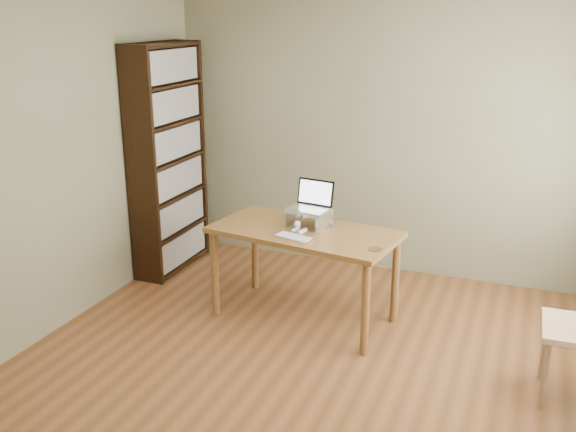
% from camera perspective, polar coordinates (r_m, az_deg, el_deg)
% --- Properties ---
extents(room, '(4.04, 4.54, 2.64)m').
position_cam_1_polar(room, '(3.82, 0.92, 1.62)').
color(room, brown).
rests_on(room, ground).
extents(bookshelf, '(0.30, 0.90, 2.10)m').
position_cam_1_polar(bookshelf, '(6.03, -10.60, 4.96)').
color(bookshelf, black).
rests_on(bookshelf, ground).
extents(desk, '(1.51, 0.91, 0.75)m').
position_cam_1_polar(desk, '(4.98, 1.45, -2.26)').
color(desk, brown).
rests_on(desk, ground).
extents(laptop_stand, '(0.32, 0.25, 0.13)m').
position_cam_1_polar(laptop_stand, '(4.99, 1.79, -0.04)').
color(laptop_stand, silver).
rests_on(laptop_stand, desk).
extents(laptop, '(0.33, 0.30, 0.22)m').
position_cam_1_polar(laptop, '(5.01, 2.01, 1.28)').
color(laptop, silver).
rests_on(laptop, laptop_stand).
extents(keyboard, '(0.31, 0.19, 0.02)m').
position_cam_1_polar(keyboard, '(4.75, 0.52, -1.92)').
color(keyboard, silver).
rests_on(keyboard, desk).
extents(coaster, '(0.10, 0.10, 0.01)m').
position_cam_1_polar(coaster, '(4.58, 7.77, -2.94)').
color(coaster, brown).
rests_on(coaster, desk).
extents(cat, '(0.26, 0.49, 0.17)m').
position_cam_1_polar(cat, '(5.02, 2.13, -0.09)').
color(cat, '#403932').
rests_on(cat, desk).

